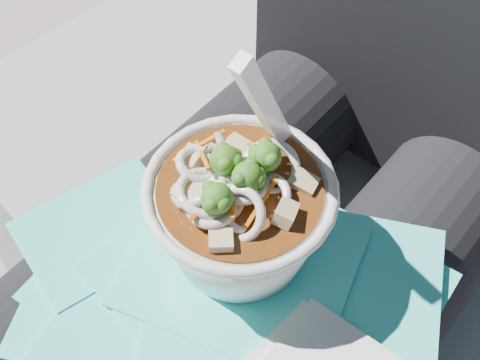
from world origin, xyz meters
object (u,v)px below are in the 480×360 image
Objects in this scene: stone_ledge at (309,315)px; person_body at (301,212)px; lap at (241,289)px; plastic_bag at (216,315)px; udon_bowl at (239,210)px.

stone_ledge is 1.00× the size of person_body.
person_body reaches higher than lap.
plastic_bag reaches higher than lap.
udon_bowl reaches higher than lap.
udon_bowl is at bearing -88.15° from person_body.
plastic_bag is (0.03, -0.16, 0.06)m from person_body.
udon_bowl is at bearing -65.38° from lap.
lap is at bearing -90.00° from stone_ledge.
person_body is at bearing -90.00° from stone_ledge.
lap is (0.00, -0.15, 0.30)m from stone_ledge.
stone_ledge is 0.44m from plastic_bag.
lap is 0.48× the size of person_body.
stone_ledge is 0.33m from person_body.
person_body is (0.00, 0.09, 0.03)m from lap.
lap is 0.11m from plastic_bag.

